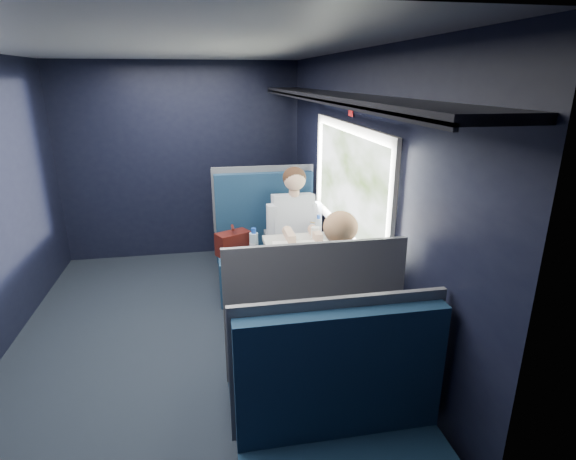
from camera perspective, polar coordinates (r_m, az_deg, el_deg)
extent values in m
cube|color=black|center=(3.97, -13.30, -13.96)|extent=(2.80, 4.20, 0.01)
cube|color=black|center=(3.67, 8.49, 3.46)|extent=(0.10, 4.20, 2.30)
cube|color=black|center=(5.58, -13.35, 8.41)|extent=(2.80, 0.10, 2.30)
cube|color=black|center=(1.56, -19.84, -20.44)|extent=(2.80, 0.10, 2.30)
cube|color=silver|center=(3.37, -16.50, 22.23)|extent=(2.80, 4.20, 0.10)
cube|color=silver|center=(3.54, 7.83, 12.75)|extent=(0.03, 1.84, 0.07)
cube|color=silver|center=(3.72, 7.26, -0.37)|extent=(0.03, 1.84, 0.07)
cube|color=silver|center=(2.80, 13.00, 2.01)|extent=(0.03, 0.07, 0.78)
cube|color=silver|center=(4.44, 4.04, 8.53)|extent=(0.03, 0.07, 0.78)
cube|color=black|center=(3.48, 5.42, 16.62)|extent=(0.36, 4.10, 0.04)
cube|color=black|center=(3.43, 2.56, 16.32)|extent=(0.02, 4.10, 0.03)
cube|color=red|center=(3.53, 8.00, 15.09)|extent=(0.01, 0.10, 0.12)
cylinder|color=#54565E|center=(3.82, -0.30, -8.56)|extent=(0.08, 0.08, 0.70)
cube|color=beige|center=(3.70, 2.44, -3.23)|extent=(0.62, 1.00, 0.04)
cube|color=#0D223B|center=(4.57, -2.40, -5.56)|extent=(1.00, 0.50, 0.45)
cube|color=#0D223B|center=(4.64, -3.03, 2.72)|extent=(1.00, 0.10, 0.75)
cube|color=#54565E|center=(4.69, -3.13, 3.20)|extent=(1.04, 0.03, 0.82)
cube|color=#54565E|center=(4.40, -2.37, -1.96)|extent=(0.06, 0.40, 0.20)
cube|color=#4A1410|center=(4.44, -6.96, -1.70)|extent=(0.37, 0.30, 0.23)
cylinder|color=#4A1410|center=(4.38, -7.05, 0.29)|extent=(0.09, 0.13, 0.03)
cylinder|color=silver|center=(4.38, -4.35, -1.85)|extent=(0.09, 0.09, 0.23)
cylinder|color=blue|center=(4.33, -4.39, -0.09)|extent=(0.05, 0.05, 0.05)
cube|color=#0D223B|center=(3.23, 1.71, -16.84)|extent=(1.00, 0.50, 0.45)
cube|color=#0D223B|center=(2.66, 3.21, -10.01)|extent=(1.00, 0.10, 0.75)
cube|color=#54565E|center=(2.60, 3.51, -10.10)|extent=(1.04, 0.03, 0.82)
cube|color=#54565E|center=(3.09, 1.57, -11.42)|extent=(0.06, 0.40, 0.20)
cube|color=#0D223B|center=(5.58, -4.01, -0.97)|extent=(1.00, 0.40, 0.45)
cube|color=#0D223B|center=(5.19, -3.84, 3.92)|extent=(1.00, 0.10, 0.66)
cube|color=#54565E|center=(5.13, -3.77, 3.98)|extent=(1.04, 0.03, 0.72)
cube|color=#0D223B|center=(2.23, 6.71, -17.80)|extent=(1.00, 0.10, 0.66)
cube|color=#54565E|center=(2.26, 6.31, -16.59)|extent=(1.04, 0.03, 0.72)
cube|color=black|center=(4.36, 1.06, -2.41)|extent=(0.36, 0.44, 0.16)
cube|color=black|center=(4.30, 1.57, -7.15)|extent=(0.32, 0.12, 0.45)
cube|color=#B3BCD3|center=(4.43, 0.67, 1.34)|extent=(0.40, 0.29, 0.53)
cylinder|color=#D8A88C|center=(4.31, 0.78, 4.74)|extent=(0.10, 0.10, 0.06)
sphere|color=#D8A88C|center=(4.26, 0.84, 6.43)|extent=(0.21, 0.21, 0.21)
sphere|color=#382114|center=(4.28, 0.80, 6.67)|extent=(0.22, 0.22, 0.22)
cube|color=#B3BCD3|center=(4.35, -2.07, 1.03)|extent=(0.09, 0.12, 0.34)
cube|color=#B3BCD3|center=(4.44, 3.56, 1.34)|extent=(0.09, 0.12, 0.34)
cube|color=black|center=(3.24, 5.64, -10.48)|extent=(0.36, 0.44, 0.16)
cube|color=black|center=(3.56, 4.58, -13.23)|extent=(0.32, 0.12, 0.45)
cube|color=black|center=(2.98, 6.64, -7.75)|extent=(0.40, 0.29, 0.53)
cylinder|color=#D8A88C|center=(2.91, 6.62, -2.46)|extent=(0.10, 0.10, 0.06)
sphere|color=#D8A88C|center=(2.88, 6.60, 0.19)|extent=(0.21, 0.21, 0.21)
sphere|color=tan|center=(2.86, 6.70, 0.38)|extent=(0.22, 0.22, 0.22)
cube|color=black|center=(2.97, 2.31, -7.80)|extent=(0.09, 0.12, 0.34)
cube|color=black|center=(3.08, 10.37, -7.02)|extent=(0.09, 0.12, 0.34)
cube|color=tan|center=(2.88, 7.08, -6.13)|extent=(0.26, 0.07, 0.36)
cube|color=white|center=(3.64, 1.96, -3.24)|extent=(0.55, 0.74, 0.01)
cube|color=silver|center=(3.69, 3.84, -2.90)|extent=(0.27, 0.34, 0.01)
cube|color=silver|center=(3.67, 5.58, -1.05)|extent=(0.05, 0.31, 0.21)
cube|color=black|center=(3.67, 5.47, -1.06)|extent=(0.04, 0.27, 0.17)
cylinder|color=silver|center=(4.08, 3.90, 0.38)|extent=(0.06, 0.06, 0.16)
cylinder|color=blue|center=(4.05, 3.93, 1.71)|extent=(0.03, 0.03, 0.04)
cylinder|color=white|center=(4.04, 3.48, -0.29)|extent=(0.08, 0.08, 0.10)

